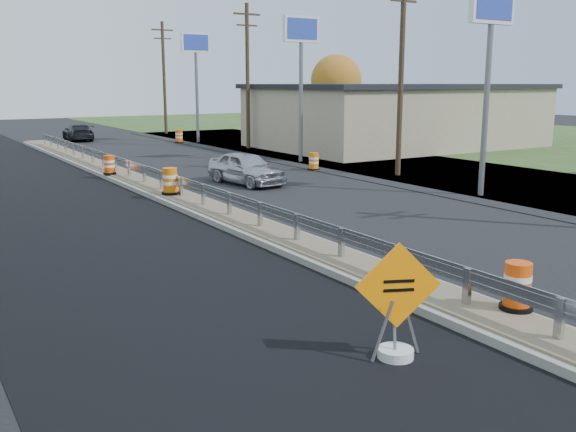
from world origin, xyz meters
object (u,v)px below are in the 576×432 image
barrel_median_mid (170,182)px  barrel_shoulder_near (314,162)px  barrel_median_near (517,287)px  barrel_median_far (109,165)px  barrel_shoulder_far (179,137)px  car_dark_far (78,132)px  caution_sign (396,330)px  car_silver (246,168)px

barrel_median_mid → barrel_shoulder_near: bearing=24.2°
barrel_median_near → barrel_median_far: (-1.10, 21.84, -0.02)m
barrel_shoulder_far → barrel_median_mid: bearing=-113.2°
barrel_median_mid → car_dark_far: 28.01m
caution_sign → barrel_median_far: size_ratio=2.23×
car_silver → barrel_median_far: bearing=127.3°
caution_sign → barrel_median_near: bearing=25.7°
barrel_median_mid → caution_sign: bearing=-98.4°
barrel_median_far → barrel_shoulder_near: size_ratio=0.98×
barrel_median_mid → barrel_shoulder_near: (9.40, 4.22, -0.28)m
barrel_median_near → barrel_shoulder_far: (8.65, 37.20, -0.20)m
car_dark_far → barrel_median_near: bearing=90.2°
car_silver → car_dark_far: (-0.75, 25.82, -0.07)m
caution_sign → barrel_shoulder_far: caution_sign is taller
barrel_shoulder_far → car_dark_far: size_ratio=0.22×
caution_sign → barrel_median_near: size_ratio=2.15×
barrel_median_mid → barrel_median_near: bearing=-87.2°
barrel_median_near → barrel_shoulder_near: bearing=66.0°
barrel_median_near → barrel_median_mid: (-0.75, 15.25, 0.05)m
barrel_shoulder_near → car_dark_far: size_ratio=0.20×
barrel_shoulder_near → car_silver: size_ratio=0.21×
barrel_median_near → barrel_median_far: bearing=92.9°
barrel_median_mid → car_dark_far: bearing=82.7°
barrel_shoulder_near → car_silver: (-5.11, -2.26, 0.28)m
caution_sign → barrel_shoulder_near: 22.77m
barrel_shoulder_far → car_dark_far: car_dark_far is taller
barrel_median_near → barrel_shoulder_far: bearing=76.9°
car_silver → barrel_median_mid: bearing=-163.3°
barrel_median_far → barrel_shoulder_near: (9.75, -2.36, -0.22)m
caution_sign → barrel_median_mid: caution_sign is taller
caution_sign → car_dark_far: (5.80, 43.13, 0.15)m
caution_sign → barrel_median_near: (3.01, 0.09, 0.17)m
barrel_shoulder_far → car_dark_far: bearing=135.1°
barrel_median_far → barrel_shoulder_near: bearing=-13.6°
car_silver → caution_sign: bearing=-118.6°
barrel_shoulder_near → caution_sign: bearing=-120.8°
caution_sign → car_silver: bearing=93.3°
caution_sign → barrel_shoulder_near: caution_sign is taller
barrel_median_mid → barrel_shoulder_near: size_ratio=1.13×
car_silver → barrel_shoulder_far: bearing=67.8°
barrel_median_near → barrel_median_mid: 15.27m
barrel_median_mid → car_dark_far: car_dark_far is taller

